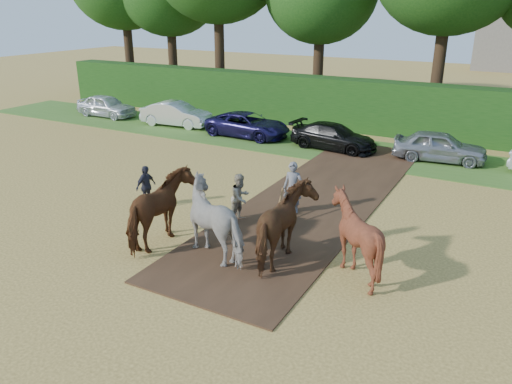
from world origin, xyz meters
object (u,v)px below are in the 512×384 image
Objects in this scene: plough_team at (254,222)px; parked_cars at (345,137)px; spectator_near at (240,198)px; spectator_far at (146,187)px.

plough_team is 12.63m from parked_cars.
spectator_far is at bearing 106.36° from spectator_near.
spectator_near is 3.76m from spectator_far.
parked_cars is (3.86, 10.97, -0.09)m from spectator_far.
plough_team is 0.21× the size of parked_cars.
spectator_far is 0.04× the size of parked_cars.
plough_team reaches higher than spectator_near.
spectator_near is at bearing 129.08° from plough_team.
spectator_far is (-3.72, -0.55, -0.07)m from spectator_near.
spectator_far is at bearing 164.05° from plough_team.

